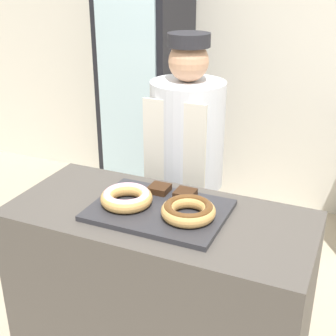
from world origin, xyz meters
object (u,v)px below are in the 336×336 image
(donut_chocolate_glaze, at_px, (188,210))
(baker_person, at_px, (186,173))
(serving_tray, at_px, (159,210))
(brownie_back_left, at_px, (159,189))
(brownie_back_right, at_px, (185,194))
(beverage_fridge, at_px, (146,92))
(donut_light_glaze, at_px, (126,197))

(donut_chocolate_glaze, distance_m, baker_person, 0.71)
(serving_tray, distance_m, brownie_back_left, 0.17)
(brownie_back_left, bearing_deg, donut_chocolate_glaze, -38.64)
(donut_chocolate_glaze, height_order, brownie_back_left, donut_chocolate_glaze)
(brownie_back_right, xyz_separation_m, baker_person, (-0.18, 0.47, -0.12))
(serving_tray, relative_size, beverage_fridge, 0.31)
(serving_tray, xyz_separation_m, donut_chocolate_glaze, (0.15, -0.03, 0.05))
(donut_light_glaze, bearing_deg, serving_tray, 9.49)
(serving_tray, height_order, baker_person, baker_person)
(brownie_back_left, distance_m, brownie_back_right, 0.13)
(donut_light_glaze, distance_m, donut_chocolate_glaze, 0.30)
(baker_person, relative_size, beverage_fridge, 0.83)
(donut_light_glaze, bearing_deg, baker_person, 86.59)
(donut_light_glaze, xyz_separation_m, brownie_back_left, (0.08, 0.17, -0.02))
(brownie_back_left, xyz_separation_m, beverage_fridge, (-0.85, 1.59, 0.01))
(brownie_back_right, bearing_deg, serving_tray, -114.12)
(brownie_back_left, relative_size, baker_person, 0.06)
(serving_tray, distance_m, brownie_back_right, 0.17)
(serving_tray, bearing_deg, donut_chocolate_glaze, -9.49)
(serving_tray, bearing_deg, donut_light_glaze, -170.51)
(donut_chocolate_glaze, relative_size, brownie_back_left, 2.56)
(donut_light_glaze, relative_size, brownie_back_right, 2.56)
(donut_chocolate_glaze, bearing_deg, brownie_back_left, 141.36)
(serving_tray, height_order, beverage_fridge, beverage_fridge)
(beverage_fridge, bearing_deg, donut_light_glaze, -66.47)
(donut_light_glaze, xyz_separation_m, brownie_back_right, (0.22, 0.17, -0.02))
(serving_tray, height_order, brownie_back_right, brownie_back_right)
(serving_tray, distance_m, donut_chocolate_glaze, 0.16)
(serving_tray, height_order, donut_light_glaze, donut_light_glaze)
(serving_tray, distance_m, beverage_fridge, 1.96)
(donut_light_glaze, height_order, brownie_back_right, donut_light_glaze)
(beverage_fridge, bearing_deg, baker_person, -54.25)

